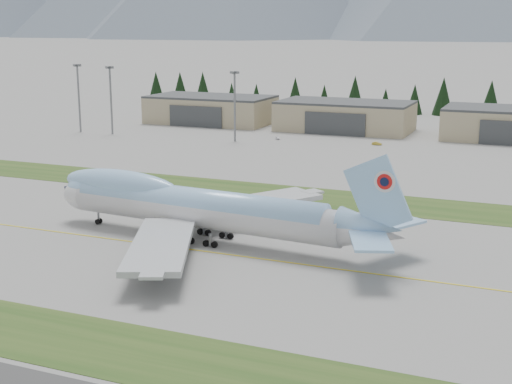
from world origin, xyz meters
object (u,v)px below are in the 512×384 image
at_px(hangar_center, 345,116).
at_px(service_vehicle_b, 377,145).
at_px(service_vehicle_a, 278,139).
at_px(boeing_747_freighter, 199,207).
at_px(hangar_left, 211,109).

relative_size(hangar_center, service_vehicle_b, 14.93).
bearing_deg(service_vehicle_a, service_vehicle_b, -30.74).
xyz_separation_m(boeing_747_freighter, hangar_left, (-68.34, 144.07, -0.72)).
height_order(hangar_center, service_vehicle_b, hangar_center).
distance_m(boeing_747_freighter, hangar_center, 144.69).
relative_size(boeing_747_freighter, hangar_left, 1.47).
distance_m(hangar_center, service_vehicle_b, 34.29).
height_order(hangar_center, service_vehicle_a, hangar_center).
xyz_separation_m(hangar_left, service_vehicle_a, (39.78, -29.56, -5.39)).
xyz_separation_m(hangar_left, service_vehicle_b, (73.68, -28.24, -5.39)).
height_order(boeing_747_freighter, service_vehicle_b, boeing_747_freighter).
xyz_separation_m(hangar_left, hangar_center, (55.00, 0.00, 0.00)).
bearing_deg(hangar_center, service_vehicle_b, -56.51).
distance_m(boeing_747_freighter, service_vehicle_a, 118.17).
xyz_separation_m(hangar_center, service_vehicle_a, (-15.22, -29.56, -5.39)).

